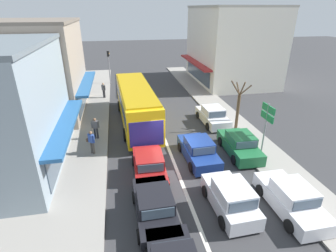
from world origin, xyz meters
name	(u,v)px	position (x,y,z in m)	size (l,w,h in m)	color
ground_plane	(173,161)	(0.00, 0.00, 0.00)	(140.00, 140.00, 0.00)	#353538
lane_centre_line	(163,134)	(0.00, 4.00, 0.00)	(0.20, 28.00, 0.01)	silver
sidewalk_left	(76,130)	(-6.80, 6.00, 0.07)	(5.20, 44.00, 0.14)	gray
kerb_right	(227,118)	(6.20, 6.00, 0.06)	(2.80, 44.00, 0.12)	gray
shopfront_mid_block	(36,70)	(-10.18, 10.56, 4.08)	(8.48, 9.48, 8.17)	gray
building_right_far	(232,45)	(11.48, 18.37, 4.65)	(9.80, 11.83, 9.32)	silver
city_bus	(136,103)	(-1.80, 6.50, 1.88)	(3.09, 10.96, 3.23)	yellow
sedan_queue_gap_filler	(198,151)	(1.62, -0.12, 0.66)	(2.01, 4.26, 1.47)	navy
sedan_adjacent_lane_trail	(155,207)	(-1.89, -4.79, 0.66)	(1.94, 4.22, 1.47)	black
hatchback_behind_bus_near	(231,198)	(1.78, -4.90, 0.71)	(1.91, 3.75, 1.54)	silver
sedan_queue_far_back	(149,166)	(-1.72, -1.35, 0.66)	(1.97, 4.24, 1.47)	maroon
parked_sedan_kerb_front	(291,199)	(4.64, -5.47, 0.66)	(1.92, 4.21, 1.47)	silver
parked_sedan_kerb_second	(240,145)	(4.58, 0.13, 0.66)	(2.00, 4.25, 1.47)	#1E6638
parked_sedan_kerb_third	(213,116)	(4.53, 5.34, 0.66)	(1.98, 4.24, 1.47)	silver
traffic_light_downstreet	(109,62)	(-4.14, 19.90, 2.85)	(0.32, 0.24, 4.20)	gray
directional_road_sign	(267,117)	(5.99, -0.31, 2.70)	(0.10, 1.40, 3.60)	gray
street_tree_right	(238,108)	(5.95, 3.68, 1.92)	(1.74, 1.44, 4.14)	brown
pedestrian_with_handbag_near	(91,141)	(-5.15, 1.75, 1.07)	(0.60, 0.51, 1.63)	#4C4742
pedestrian_browsing_midblock	(95,127)	(-5.02, 3.97, 1.07)	(0.57, 0.23, 1.63)	#232838
pedestrian_far_walker	(104,89)	(-4.74, 13.88, 1.07)	(0.43, 0.43, 1.63)	#333338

